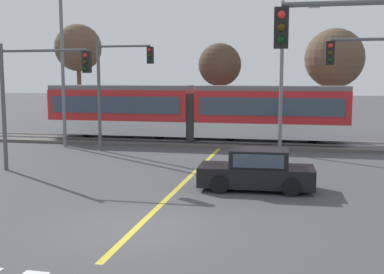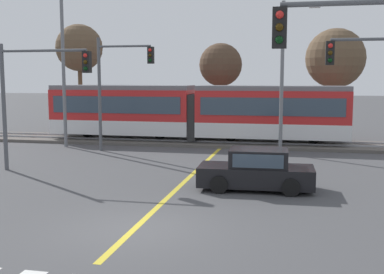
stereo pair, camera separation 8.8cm
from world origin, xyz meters
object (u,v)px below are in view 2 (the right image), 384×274
(street_lamp_west, at_px, (66,53))
(bare_tree_east, at_px, (335,59))
(light_rail_tram, at_px, (195,111))
(traffic_light_near_right, at_px, (384,81))
(traffic_light_far_left, at_px, (117,78))
(bare_tree_far_west, at_px, (79,48))
(sedan_crossing, at_px, (256,171))
(traffic_light_mid_left, at_px, (34,85))
(bare_tree_west, at_px, (221,65))
(street_lamp_centre, at_px, (285,68))

(street_lamp_west, height_order, bare_tree_east, street_lamp_west)
(light_rail_tram, distance_m, traffic_light_near_right, 19.93)
(traffic_light_far_left, distance_m, bare_tree_far_west, 11.06)
(traffic_light_near_right, bearing_deg, traffic_light_far_left, 129.24)
(light_rail_tram, xyz_separation_m, street_lamp_west, (-7.02, -3.08, 3.49))
(sedan_crossing, height_order, bare_tree_east, bare_tree_east)
(traffic_light_near_right, height_order, street_lamp_west, street_lamp_west)
(traffic_light_near_right, bearing_deg, light_rail_tram, 113.69)
(traffic_light_far_left, distance_m, traffic_light_mid_left, 6.35)
(bare_tree_far_west, bearing_deg, traffic_light_near_right, -52.10)
(bare_tree_east, bearing_deg, bare_tree_west, -176.33)
(light_rail_tram, distance_m, street_lamp_west, 8.42)
(bare_tree_far_west, relative_size, bare_tree_east, 1.10)
(sedan_crossing, height_order, street_lamp_centre, street_lamp_centre)
(traffic_light_mid_left, xyz_separation_m, bare_tree_far_west, (-4.87, 14.99, 2.48))
(street_lamp_west, height_order, street_lamp_centre, street_lamp_west)
(light_rail_tram, relative_size, bare_tree_west, 2.87)
(light_rail_tram, distance_m, sedan_crossing, 12.73)
(street_lamp_west, bearing_deg, sedan_crossing, -36.27)
(light_rail_tram, bearing_deg, bare_tree_east, 26.13)
(traffic_light_far_left, relative_size, bare_tree_east, 0.86)
(traffic_light_far_left, height_order, street_lamp_centre, street_lamp_centre)
(sedan_crossing, distance_m, street_lamp_centre, 9.59)
(traffic_light_far_left, distance_m, traffic_light_near_right, 18.19)
(traffic_light_near_right, relative_size, street_lamp_west, 0.61)
(bare_tree_west, bearing_deg, street_lamp_west, -139.69)
(street_lamp_west, height_order, bare_tree_west, street_lamp_west)
(light_rail_tram, distance_m, bare_tree_east, 10.16)
(sedan_crossing, xyz_separation_m, bare_tree_east, (3.86, 15.96, 4.64))
(traffic_light_near_right, height_order, traffic_light_mid_left, traffic_light_near_right)
(sedan_crossing, xyz_separation_m, bare_tree_west, (-3.74, 15.47, 4.22))
(street_lamp_centre, distance_m, bare_tree_west, 8.13)
(traffic_light_far_left, height_order, bare_tree_east, bare_tree_east)
(traffic_light_mid_left, bearing_deg, bare_tree_far_west, 108.01)
(traffic_light_near_right, height_order, street_lamp_centre, street_lamp_centre)
(light_rail_tram, relative_size, bare_tree_east, 2.52)
(traffic_light_near_right, relative_size, bare_tree_far_west, 0.75)
(traffic_light_far_left, bearing_deg, bare_tree_west, 59.68)
(sedan_crossing, height_order, street_lamp_west, street_lamp_west)
(traffic_light_far_left, xyz_separation_m, street_lamp_centre, (9.09, 1.07, 0.50))
(bare_tree_west, bearing_deg, bare_tree_far_west, 174.77)
(street_lamp_west, xyz_separation_m, street_lamp_centre, (12.57, 0.08, -0.95))
(traffic_light_near_right, height_order, bare_tree_far_west, bare_tree_far_west)
(sedan_crossing, distance_m, traffic_light_near_right, 7.92)
(street_lamp_west, bearing_deg, bare_tree_far_west, 109.97)
(sedan_crossing, height_order, traffic_light_near_right, traffic_light_near_right)
(street_lamp_west, bearing_deg, bare_tree_west, 40.31)
(street_lamp_centre, xyz_separation_m, bare_tree_east, (3.08, 7.23, 0.75))
(traffic_light_near_right, distance_m, street_lamp_centre, 15.36)
(traffic_light_far_left, distance_m, street_lamp_centre, 9.17)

